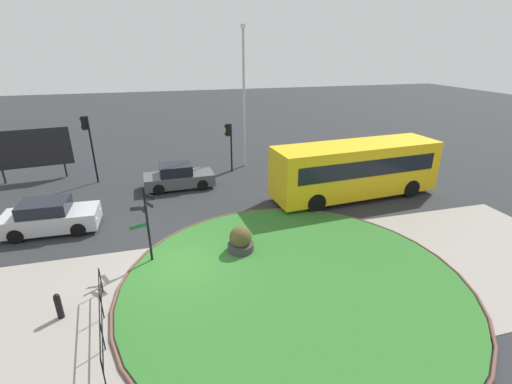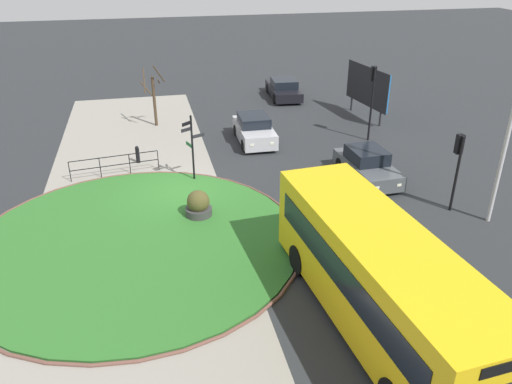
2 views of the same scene
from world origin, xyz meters
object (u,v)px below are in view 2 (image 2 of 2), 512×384
Objects in this scene: bollard_foreground at (138,154)px; car_far_lane at (367,166)px; bus_yellow at (378,277)px; traffic_light_far at (458,155)px; signpost_directional at (192,143)px; car_near_lane at (284,89)px; street_tree_bare at (154,96)px; planter_near_signpost at (198,206)px; traffic_light_near at (373,87)px; billboard_left at (367,87)px; car_trailing at (254,130)px.

bollard_foreground is 11.21m from car_far_lane.
traffic_light_far is at bearing 129.26° from bus_yellow.
car_far_lane is (1.61, 7.87, -1.17)m from signpost_directional.
street_tree_bare is (4.32, -9.18, 1.20)m from car_near_lane.
car_far_lane is 3.54× the size of planter_near_signpost.
signpost_directional is 11.23m from traffic_light_far.
traffic_light_near is 0.88× the size of billboard_left.
billboard_left reaches higher than car_far_lane.
traffic_light_far reaches higher than car_near_lane.
traffic_light_far is (8.43, -0.15, -0.60)m from traffic_light_near.
billboard_left reaches higher than bollard_foreground.
billboard_left is at bearing 109.88° from car_trailing.
signpost_directional is 0.77× the size of traffic_light_near.
car_trailing is 1.26× the size of traffic_light_far.
traffic_light_near reaches higher than billboard_left.
planter_near_signpost is (10.51, -11.78, -1.48)m from billboard_left.
bollard_foreground is at bearing -114.68° from car_far_lane.
signpost_directional is 0.77× the size of car_far_lane.
traffic_light_far reaches higher than billboard_left.
signpost_directional is at bearing 67.62° from traffic_light_far.
traffic_light_near reaches higher than bus_yellow.
signpost_directional is 14.90m from car_near_lane.
car_far_lane is 13.56m from street_tree_bare.
traffic_light_far reaches higher than bus_yellow.
car_far_lane is 7.18m from car_trailing.
traffic_light_near is 3.52× the size of planter_near_signpost.
planter_near_signpost is at bearing -155.36° from bus_yellow.
street_tree_bare is (-5.59, 1.15, 1.36)m from bollard_foreground.
traffic_light_near reaches higher than traffic_light_far.
traffic_light_far is at bearing -14.81° from billboard_left.
bus_yellow is 2.31× the size of traffic_light_near.
traffic_light_far is at bearing 34.14° from car_trailing.
traffic_light_far is at bearing 57.98° from bollard_foreground.
billboard_left reaches higher than planter_near_signpost.
traffic_light_near reaches higher than street_tree_bare.
bus_yellow is (13.62, 6.42, 1.16)m from bollard_foreground.
bus_yellow is 15.60m from traffic_light_near.
planter_near_signpost is (16.15, -8.04, -0.11)m from car_near_lane.
signpost_directional is 0.84× the size of street_tree_bare.
bus_yellow is at bearing 165.48° from traffic_light_near.
traffic_light_near is (-14.24, 6.21, 1.35)m from bus_yellow.
car_trailing is (-15.26, -0.09, -0.93)m from bus_yellow.
traffic_light_far reaches higher than car_far_lane.
bus_yellow is at bearing 138.52° from traffic_light_far.
car_far_lane is (14.22, 0.03, 0.04)m from car_near_lane.
signpost_directional is 3.92m from bollard_foreground.
planter_near_signpost is (7.87, -4.04, -0.18)m from car_trailing.
traffic_light_near is (-4.93, 2.28, 2.31)m from car_far_lane.
bus_yellow is at bearing 25.24° from bollard_foreground.
bollard_foreground is 0.19× the size of billboard_left.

